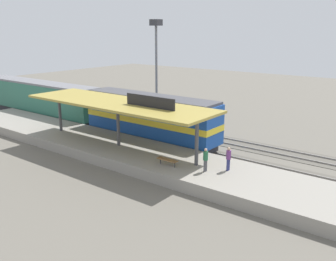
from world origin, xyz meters
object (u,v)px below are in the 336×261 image
platform_bench (167,160)px  locomotive (150,118)px  passenger_carriage_single (39,98)px  light_mast (156,49)px  person_walking (228,158)px  person_waiting (206,159)px

platform_bench → locomotive: 9.04m
locomotive → passenger_carriage_single: size_ratio=0.72×
platform_bench → passenger_carriage_single: (6.00, 24.68, 0.97)m
platform_bench → passenger_carriage_single: 25.42m
light_mast → person_walking: 21.17m
light_mast → passenger_carriage_single: bearing=122.1°
light_mast → person_waiting: (-13.07, -15.06, -6.54)m
platform_bench → person_waiting: 2.96m
platform_bench → light_mast: size_ratio=0.15×
platform_bench → locomotive: (6.00, 6.68, 1.07)m
person_waiting → light_mast: bearing=49.0°
locomotive → light_mast: size_ratio=1.23×
platform_bench → person_waiting: person_waiting is taller
person_walking → passenger_carriage_single: bearing=81.8°
person_waiting → person_walking: size_ratio=1.00×
light_mast → person_walking: bearing=-126.3°
locomotive → person_walking: (-4.11, -10.67, -0.56)m
platform_bench → person_walking: 4.45m
person_walking → person_waiting: bearing=134.7°
platform_bench → locomotive: size_ratio=0.12×
locomotive → light_mast: bearing=35.5°
platform_bench → light_mast: light_mast is taller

